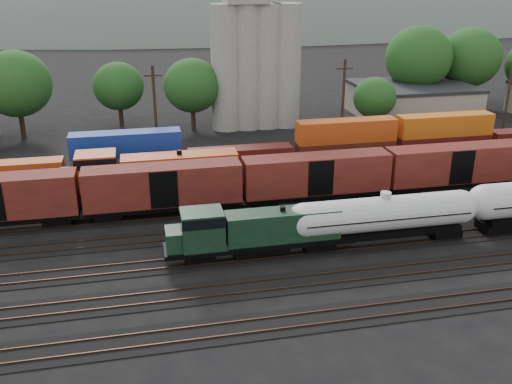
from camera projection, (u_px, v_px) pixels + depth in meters
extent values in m
plane|color=black|center=(299.00, 226.00, 53.70)|extent=(600.00, 600.00, 0.00)
cube|color=black|center=(358.00, 314.00, 40.04)|extent=(180.00, 3.20, 0.08)
cube|color=#382319|center=(362.00, 319.00, 39.36)|extent=(180.00, 0.08, 0.16)
cube|color=#382319|center=(355.00, 307.00, 40.66)|extent=(180.00, 0.08, 0.16)
cube|color=black|center=(335.00, 278.00, 44.59)|extent=(180.00, 3.20, 0.08)
cube|color=#382319|center=(338.00, 282.00, 43.91)|extent=(180.00, 0.08, 0.16)
cube|color=#382319|center=(332.00, 273.00, 45.21)|extent=(180.00, 0.08, 0.16)
cube|color=black|center=(315.00, 250.00, 49.14)|extent=(180.00, 3.20, 0.08)
cube|color=#382319|center=(318.00, 253.00, 48.45)|extent=(180.00, 0.08, 0.16)
cube|color=#382319|center=(313.00, 245.00, 49.76)|extent=(180.00, 0.08, 0.16)
cube|color=black|center=(299.00, 226.00, 53.69)|extent=(180.00, 3.20, 0.08)
cube|color=#382319|center=(301.00, 228.00, 53.00)|extent=(180.00, 0.08, 0.16)
cube|color=#382319|center=(297.00, 222.00, 54.31)|extent=(180.00, 0.08, 0.16)
cube|color=black|center=(286.00, 206.00, 58.24)|extent=(180.00, 3.20, 0.08)
cube|color=#382319|center=(288.00, 208.00, 57.55)|extent=(180.00, 0.08, 0.16)
cube|color=#382319|center=(284.00, 202.00, 58.86)|extent=(180.00, 0.08, 0.16)
cube|color=black|center=(274.00, 188.00, 62.78)|extent=(180.00, 3.20, 0.08)
cube|color=#382319|center=(276.00, 190.00, 62.10)|extent=(180.00, 0.08, 0.16)
cube|color=#382319|center=(273.00, 185.00, 63.41)|extent=(180.00, 0.08, 0.16)
cube|color=black|center=(264.00, 173.00, 67.33)|extent=(180.00, 3.20, 0.08)
cube|color=#382319|center=(266.00, 175.00, 66.65)|extent=(180.00, 0.08, 0.16)
cube|color=#382319|center=(263.00, 171.00, 67.96)|extent=(180.00, 0.08, 0.16)
cube|color=black|center=(260.00, 243.00, 47.76)|extent=(16.00, 2.73, 0.38)
cube|color=black|center=(260.00, 247.00, 47.91)|extent=(4.71, 2.07, 0.75)
cube|color=black|center=(283.00, 225.00, 47.59)|extent=(9.60, 2.26, 2.54)
cube|color=black|center=(202.00, 229.00, 46.19)|extent=(3.39, 2.73, 3.11)
cube|color=black|center=(202.00, 218.00, 45.83)|extent=(3.48, 2.82, 0.85)
cube|color=black|center=(175.00, 239.00, 46.02)|extent=(1.51, 2.26, 1.69)
cylinder|color=black|center=(283.00, 209.00, 47.07)|extent=(0.47, 0.47, 0.47)
cube|color=black|center=(200.00, 255.00, 46.99)|extent=(2.45, 1.88, 0.66)
cube|color=black|center=(318.00, 243.00, 48.97)|extent=(2.45, 1.88, 0.66)
cylinder|color=silver|center=(384.00, 213.00, 49.26)|extent=(14.46, 2.98, 2.98)
sphere|color=silver|center=(304.00, 220.00, 47.86)|extent=(2.98, 2.98, 2.98)
sphere|color=silver|center=(460.00, 206.00, 50.65)|extent=(2.98, 2.98, 2.98)
cylinder|color=silver|center=(386.00, 195.00, 48.64)|extent=(0.92, 0.92, 0.51)
cube|color=black|center=(384.00, 213.00, 49.26)|extent=(14.78, 3.12, 0.08)
cube|color=black|center=(383.00, 230.00, 49.86)|extent=(13.96, 2.26, 0.51)
cube|color=black|center=(318.00, 243.00, 48.95)|extent=(2.67, 2.05, 0.72)
cube|color=black|center=(443.00, 231.00, 51.23)|extent=(2.67, 2.05, 0.72)
sphere|color=silver|center=(485.00, 202.00, 51.05)|extent=(3.22, 3.22, 3.22)
cube|color=black|center=(495.00, 225.00, 52.22)|extent=(2.88, 2.22, 0.78)
cube|color=black|center=(158.00, 185.00, 59.84)|extent=(20.04, 3.23, 0.45)
cube|color=black|center=(158.00, 189.00, 60.03)|extent=(5.57, 2.45, 0.89)
cube|color=#C73E11|center=(180.00, 168.00, 59.67)|extent=(12.03, 2.67, 3.01)
cube|color=#C73E11|center=(97.00, 170.00, 57.93)|extent=(4.01, 3.23, 3.67)
cube|color=black|center=(96.00, 160.00, 57.50)|extent=(4.12, 3.34, 1.00)
cube|color=#C73E11|center=(69.00, 180.00, 57.69)|extent=(1.78, 2.67, 2.00)
cylinder|color=black|center=(179.00, 153.00, 59.06)|extent=(0.56, 0.56, 0.56)
cube|color=black|center=(96.00, 196.00, 58.87)|extent=(2.90, 2.23, 0.78)
cube|color=black|center=(218.00, 187.00, 61.35)|extent=(2.90, 2.23, 0.78)
cube|color=black|center=(164.00, 205.00, 55.44)|extent=(15.00, 2.60, 0.40)
cube|color=#5E1D16|center=(163.00, 185.00, 54.67)|extent=(15.00, 2.90, 3.80)
cube|color=black|center=(316.00, 193.00, 58.42)|extent=(15.00, 2.60, 0.40)
cube|color=#5E1D16|center=(316.00, 173.00, 57.65)|extent=(15.00, 2.90, 3.80)
cube|color=black|center=(452.00, 182.00, 61.39)|extent=(15.00, 2.60, 0.40)
cube|color=#5E1D16|center=(455.00, 163.00, 60.62)|extent=(15.00, 2.90, 3.80)
cube|color=black|center=(264.00, 170.00, 67.17)|extent=(160.00, 2.60, 0.60)
cube|color=#C54A14|center=(6.00, 174.00, 61.09)|extent=(12.00, 2.40, 2.60)
cube|color=#4F5153|center=(128.00, 166.00, 63.56)|extent=(12.00, 2.40, 2.60)
cube|color=navy|center=(126.00, 143.00, 62.61)|extent=(12.00, 2.40, 2.60)
cube|color=#521913|center=(241.00, 158.00, 66.03)|extent=(12.00, 2.40, 2.60)
cube|color=#4C1D11|center=(345.00, 151.00, 68.50)|extent=(12.00, 2.40, 2.60)
cube|color=#BD4613|center=(346.00, 131.00, 67.55)|extent=(12.00, 2.40, 2.60)
cube|color=#4F1212|center=(442.00, 145.00, 70.98)|extent=(12.00, 2.40, 2.60)
cube|color=#CA5F14|center=(445.00, 125.00, 70.02)|extent=(12.00, 2.40, 2.60)
cylinder|color=gray|center=(226.00, 69.00, 82.96)|extent=(4.40, 4.40, 18.00)
cylinder|color=gray|center=(246.00, 68.00, 83.54)|extent=(4.40, 4.40, 18.00)
cylinder|color=gray|center=(266.00, 67.00, 84.12)|extent=(4.40, 4.40, 18.00)
cylinder|color=gray|center=(286.00, 66.00, 84.70)|extent=(4.40, 4.40, 18.00)
cube|color=#9E937F|center=(412.00, 101.00, 93.22)|extent=(18.00, 14.00, 4.60)
cube|color=#232326|center=(413.00, 86.00, 92.29)|extent=(18.36, 14.28, 0.50)
cylinder|color=black|center=(22.00, 126.00, 80.84)|extent=(0.70, 0.70, 3.56)
ellipsoid|color=#24531F|center=(16.00, 84.00, 78.65)|extent=(9.67, 9.67, 9.16)
cylinder|color=black|center=(121.00, 117.00, 87.42)|extent=(0.70, 0.70, 2.79)
ellipsoid|color=#24531F|center=(118.00, 86.00, 85.70)|extent=(7.57, 7.57, 7.17)
cylinder|color=black|center=(193.00, 120.00, 85.07)|extent=(0.70, 0.70, 3.05)
ellipsoid|color=#24531F|center=(192.00, 85.00, 83.19)|extent=(8.29, 8.29, 7.85)
cylinder|color=black|center=(265.00, 107.00, 90.96)|extent=(0.70, 0.70, 3.77)
ellipsoid|color=#24531F|center=(265.00, 67.00, 88.64)|extent=(10.24, 10.24, 9.70)
cylinder|color=black|center=(373.00, 124.00, 84.47)|extent=(0.70, 0.70, 2.31)
ellipsoid|color=#24531F|center=(375.00, 98.00, 83.05)|extent=(6.26, 6.26, 5.93)
cylinder|color=black|center=(414.00, 98.00, 96.93)|extent=(0.70, 0.70, 4.03)
ellipsoid|color=#24531F|center=(419.00, 58.00, 94.44)|extent=(10.95, 10.95, 10.37)
cylinder|color=black|center=(465.00, 95.00, 99.45)|extent=(0.70, 0.70, 3.87)
ellipsoid|color=#24531F|center=(470.00, 57.00, 97.06)|extent=(10.51, 10.51, 9.96)
cylinder|color=black|center=(155.00, 115.00, 69.20)|extent=(0.36, 0.36, 12.00)
cube|color=black|center=(153.00, 75.00, 67.43)|extent=(2.20, 0.18, 0.18)
cylinder|color=black|center=(343.00, 106.00, 73.83)|extent=(0.36, 0.36, 12.00)
cube|color=black|center=(345.00, 69.00, 72.07)|extent=(2.20, 0.18, 0.18)
cylinder|color=black|center=(508.00, 98.00, 78.47)|extent=(0.36, 0.36, 12.00)
ellipsoid|color=#59665B|center=(236.00, 58.00, 306.34)|extent=(520.00, 286.00, 130.00)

